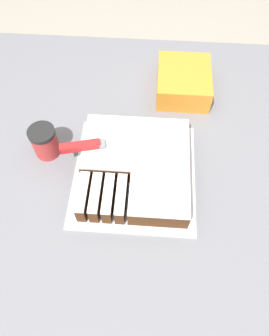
{
  "coord_description": "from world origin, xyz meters",
  "views": [
    {
      "loc": [
        -0.02,
        -0.55,
        1.74
      ],
      "look_at": [
        -0.05,
        -0.06,
        0.96
      ],
      "focal_mm": 35.0,
      "sensor_mm": 36.0,
      "label": 1
    }
  ],
  "objects_px": {
    "coffee_cup": "(45,142)",
    "knife": "(93,145)",
    "cake_board": "(134,174)",
    "storage_box": "(183,82)",
    "cake": "(137,166)"
  },
  "relations": [
    {
      "from": "cake_board",
      "to": "knife",
      "type": "relative_size",
      "value": 1.2
    },
    {
      "from": "knife",
      "to": "coffee_cup",
      "type": "xyz_separation_m",
      "value": [
        -0.15,
        0.02,
        -0.03
      ]
    },
    {
      "from": "cake_board",
      "to": "knife",
      "type": "height_order",
      "value": "knife"
    },
    {
      "from": "cake",
      "to": "storage_box",
      "type": "xyz_separation_m",
      "value": [
        0.13,
        0.34,
        0.0
      ]
    },
    {
      "from": "cake",
      "to": "knife",
      "type": "bearing_deg",
      "value": 163.97
    },
    {
      "from": "coffee_cup",
      "to": "storage_box",
      "type": "xyz_separation_m",
      "value": [
        0.41,
        0.28,
        -0.01
      ]
    },
    {
      "from": "cake_board",
      "to": "coffee_cup",
      "type": "distance_m",
      "value": 0.28
    },
    {
      "from": "cake_board",
      "to": "cake",
      "type": "xyz_separation_m",
      "value": [
        0.01,
        0.01,
        0.04
      ]
    },
    {
      "from": "coffee_cup",
      "to": "knife",
      "type": "bearing_deg",
      "value": -7.93
    },
    {
      "from": "coffee_cup",
      "to": "storage_box",
      "type": "height_order",
      "value": "coffee_cup"
    },
    {
      "from": "knife",
      "to": "storage_box",
      "type": "height_order",
      "value": "knife"
    },
    {
      "from": "cake_board",
      "to": "storage_box",
      "type": "relative_size",
      "value": 1.82
    },
    {
      "from": "cake_board",
      "to": "storage_box",
      "type": "height_order",
      "value": "storage_box"
    },
    {
      "from": "cake_board",
      "to": "knife",
      "type": "distance_m",
      "value": 0.15
    },
    {
      "from": "coffee_cup",
      "to": "cake_board",
      "type": "bearing_deg",
      "value": -13.16
    }
  ]
}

